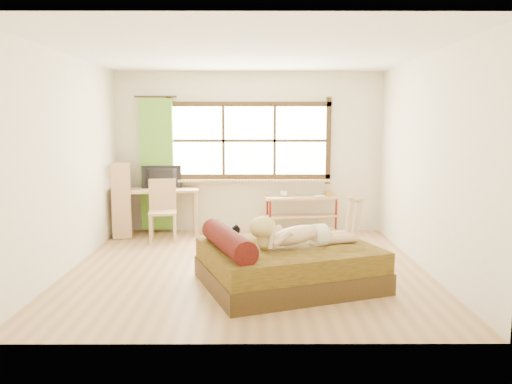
{
  "coord_description": "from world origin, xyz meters",
  "views": [
    {
      "loc": [
        0.09,
        -6.24,
        1.85
      ],
      "look_at": [
        0.11,
        0.2,
        0.95
      ],
      "focal_mm": 35.0,
      "sensor_mm": 36.0,
      "label": 1
    }
  ],
  "objects_px": {
    "kitten": "(226,233)",
    "pipe_shelf": "(302,206)",
    "chair": "(163,206)",
    "woman": "(303,222)",
    "bed": "(285,263)",
    "desk": "(161,195)",
    "bookshelf": "(122,199)"
  },
  "relations": [
    {
      "from": "bed",
      "to": "pipe_shelf",
      "type": "xyz_separation_m",
      "value": [
        0.46,
        2.77,
        0.2
      ]
    },
    {
      "from": "bed",
      "to": "desk",
      "type": "xyz_separation_m",
      "value": [
        -1.9,
        2.65,
        0.41
      ]
    },
    {
      "from": "kitten",
      "to": "chair",
      "type": "distance_m",
      "value": 2.45
    },
    {
      "from": "woman",
      "to": "desk",
      "type": "relative_size",
      "value": 1.01
    },
    {
      "from": "desk",
      "to": "woman",
      "type": "bearing_deg",
      "value": -60.69
    },
    {
      "from": "desk",
      "to": "kitten",
      "type": "bearing_deg",
      "value": -72.87
    },
    {
      "from": "woman",
      "to": "bookshelf",
      "type": "distance_m",
      "value": 3.73
    },
    {
      "from": "pipe_shelf",
      "to": "woman",
      "type": "bearing_deg",
      "value": -105.17
    },
    {
      "from": "kitten",
      "to": "pipe_shelf",
      "type": "relative_size",
      "value": 0.22
    },
    {
      "from": "chair",
      "to": "desk",
      "type": "bearing_deg",
      "value": 94.83
    },
    {
      "from": "chair",
      "to": "woman",
      "type": "bearing_deg",
      "value": -57.79
    },
    {
      "from": "desk",
      "to": "chair",
      "type": "relative_size",
      "value": 1.35
    },
    {
      "from": "bed",
      "to": "chair",
      "type": "height_order",
      "value": "chair"
    },
    {
      "from": "woman",
      "to": "pipe_shelf",
      "type": "relative_size",
      "value": 1.03
    },
    {
      "from": "chair",
      "to": "bed",
      "type": "bearing_deg",
      "value": -60.23
    },
    {
      "from": "bed",
      "to": "woman",
      "type": "xyz_separation_m",
      "value": [
        0.19,
        -0.03,
        0.49
      ]
    },
    {
      "from": "desk",
      "to": "pipe_shelf",
      "type": "bearing_deg",
      "value": -5.66
    },
    {
      "from": "bed",
      "to": "desk",
      "type": "relative_size",
      "value": 1.75
    },
    {
      "from": "bed",
      "to": "bookshelf",
      "type": "distance_m",
      "value": 3.58
    },
    {
      "from": "woman",
      "to": "bed",
      "type": "bearing_deg",
      "value": 150.18
    },
    {
      "from": "bed",
      "to": "desk",
      "type": "distance_m",
      "value": 3.29
    },
    {
      "from": "bed",
      "to": "chair",
      "type": "relative_size",
      "value": 2.36
    },
    {
      "from": "woman",
      "to": "bookshelf",
      "type": "bearing_deg",
      "value": 117.04
    },
    {
      "from": "woman",
      "to": "chair",
      "type": "height_order",
      "value": "woman"
    },
    {
      "from": "kitten",
      "to": "pipe_shelf",
      "type": "xyz_separation_m",
      "value": [
        1.14,
        2.66,
        -0.12
      ]
    },
    {
      "from": "chair",
      "to": "bookshelf",
      "type": "height_order",
      "value": "bookshelf"
    },
    {
      "from": "bed",
      "to": "woman",
      "type": "bearing_deg",
      "value": -29.82
    },
    {
      "from": "bed",
      "to": "woman",
      "type": "distance_m",
      "value": 0.53
    },
    {
      "from": "desk",
      "to": "bookshelf",
      "type": "bearing_deg",
      "value": -176.32
    },
    {
      "from": "kitten",
      "to": "bookshelf",
      "type": "relative_size",
      "value": 0.23
    },
    {
      "from": "woman",
      "to": "chair",
      "type": "distance_m",
      "value": 3.08
    },
    {
      "from": "kitten",
      "to": "desk",
      "type": "relative_size",
      "value": 0.22
    }
  ]
}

